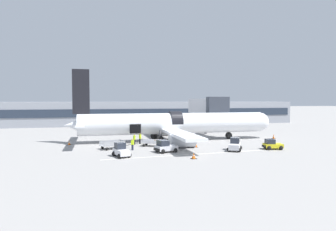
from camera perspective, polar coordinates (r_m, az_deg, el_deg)
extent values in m
plane|color=gray|center=(41.27, 1.32, -6.20)|extent=(500.00, 500.00, 0.00)
cube|color=silver|center=(37.03, 6.36, -7.27)|extent=(24.19, 2.03, 0.01)
cube|color=gray|center=(81.74, -6.33, 0.46)|extent=(89.19, 10.30, 6.10)
cube|color=#232D3D|center=(76.57, -5.82, 0.53)|extent=(87.40, 0.16, 1.95)
cylinder|color=#4C4C51|center=(58.82, 7.16, -1.55)|extent=(0.60, 0.60, 3.95)
cube|color=silver|center=(58.66, 7.18, 1.79)|extent=(2.91, 13.02, 2.91)
cube|color=#333842|center=(53.18, 9.47, 1.66)|extent=(3.78, 1.60, 3.49)
cylinder|color=white|center=(48.40, 1.37, -1.50)|extent=(30.43, 3.33, 3.33)
sphere|color=white|center=(54.40, 17.03, -1.14)|extent=(3.16, 3.16, 3.16)
cone|color=white|center=(46.79, -16.93, -1.78)|extent=(3.83, 3.06, 3.06)
cylinder|color=black|center=(48.35, 1.38, -1.15)|extent=(1.83, 3.33, 3.33)
cube|color=black|center=(46.63, -16.25, 4.38)|extent=(2.50, 0.28, 6.70)
cube|color=white|center=(42.93, -16.28, -1.74)|extent=(1.16, 7.63, 0.20)
cube|color=white|center=(50.54, -15.91, -1.05)|extent=(1.16, 7.63, 0.20)
cube|color=white|center=(41.15, 2.40, -3.57)|extent=(2.77, 13.63, 0.40)
cube|color=white|center=(55.28, -1.84, -1.90)|extent=(2.77, 13.63, 0.40)
cylinder|color=#B2B7BF|center=(41.25, 2.70, -4.79)|extent=(3.55, 1.96, 1.96)
cylinder|color=#B2B7BF|center=(55.48, -1.65, -2.80)|extent=(3.55, 1.96, 1.96)
cube|color=black|center=(45.53, -6.25, -2.53)|extent=(1.70, 0.12, 1.40)
cylinder|color=#56565B|center=(51.81, 11.50, -2.97)|extent=(0.22, 0.22, 1.40)
sphere|color=black|center=(51.89, 11.49, -3.73)|extent=(1.16, 1.16, 1.16)
cylinder|color=#56565B|center=(45.55, -1.55, -3.71)|extent=(0.22, 0.22, 1.40)
sphere|color=black|center=(45.63, -1.55, -4.59)|extent=(1.16, 1.16, 1.16)
cylinder|color=#56565B|center=(50.15, -2.71, -3.11)|extent=(0.22, 0.22, 1.40)
sphere|color=black|center=(50.23, -2.70, -3.90)|extent=(1.16, 1.16, 1.16)
cube|color=yellow|center=(42.52, 19.37, -5.42)|extent=(2.61, 1.87, 0.52)
cube|color=#232833|center=(42.29, 18.86, -4.68)|extent=(1.29, 1.41, 0.62)
cube|color=black|center=(42.10, 17.80, -5.62)|extent=(0.37, 1.29, 0.26)
sphere|color=black|center=(42.89, 18.02, -5.62)|extent=(0.56, 0.56, 0.56)
sphere|color=black|center=(41.63, 18.68, -5.88)|extent=(0.56, 0.56, 0.56)
sphere|color=black|center=(43.48, 20.01, -5.53)|extent=(0.56, 0.56, 0.56)
sphere|color=black|center=(42.24, 20.73, -5.79)|extent=(0.56, 0.56, 0.56)
cube|color=silver|center=(35.26, -8.84, -6.88)|extent=(1.90, 2.86, 0.64)
cube|color=#232833|center=(35.58, -9.12, -5.69)|extent=(1.33, 1.42, 0.72)
cube|color=black|center=(36.54, -9.61, -6.75)|extent=(1.10, 0.42, 0.32)
sphere|color=black|center=(36.34, -8.48, -7.03)|extent=(0.56, 0.56, 0.56)
sphere|color=black|center=(35.94, -10.23, -7.16)|extent=(0.56, 0.56, 0.56)
sphere|color=black|center=(34.70, -7.40, -7.50)|extent=(0.56, 0.56, 0.56)
sphere|color=black|center=(34.28, -9.22, -7.64)|extent=(0.56, 0.56, 0.56)
cube|color=silver|center=(37.95, -0.35, -6.18)|extent=(2.95, 2.28, 0.61)
cube|color=#232833|center=(37.64, -0.96, -5.26)|extent=(1.51, 1.65, 0.69)
cube|color=black|center=(37.34, -2.17, -6.52)|extent=(0.52, 1.45, 0.30)
sphere|color=black|center=(38.25, -2.09, -6.50)|extent=(0.56, 0.56, 0.56)
sphere|color=black|center=(36.90, -0.96, -6.85)|extent=(0.56, 0.56, 0.56)
sphere|color=black|center=(39.09, 0.23, -6.30)|extent=(0.56, 0.56, 0.56)
sphere|color=black|center=(37.78, 1.41, -6.62)|extent=(0.56, 0.56, 0.56)
cube|color=silver|center=(39.96, 12.57, -5.73)|extent=(2.66, 3.23, 0.68)
cube|color=#232833|center=(40.38, 12.65, -4.62)|extent=(1.65, 1.72, 0.75)
cube|color=black|center=(41.50, 12.75, -5.60)|extent=(1.07, 0.71, 0.34)
sphere|color=black|center=(40.96, 13.56, -5.95)|extent=(0.56, 0.56, 0.56)
sphere|color=black|center=(41.06, 11.81, -5.91)|extent=(0.56, 0.56, 0.56)
sphere|color=black|center=(38.97, 13.37, -6.40)|extent=(0.56, 0.56, 0.56)
sphere|color=black|center=(39.07, 11.53, -6.36)|extent=(0.56, 0.56, 0.56)
cube|color=silver|center=(42.79, -2.91, -5.23)|extent=(3.53, 2.62, 0.05)
cube|color=silver|center=(42.39, -0.81, -4.99)|extent=(0.63, 1.26, 0.42)
cube|color=silver|center=(42.13, -3.13, -5.04)|extent=(2.91, 1.41, 0.42)
cube|color=silver|center=(43.38, -2.70, -4.81)|extent=(2.91, 1.41, 0.42)
cube|color=#333338|center=(42.35, -0.17, -5.59)|extent=(0.85, 0.46, 0.06)
sphere|color=black|center=(41.91, -1.62, -5.78)|extent=(0.40, 0.40, 0.40)
sphere|color=black|center=(43.22, -1.21, -5.52)|extent=(0.40, 0.40, 0.40)
sphere|color=black|center=(42.47, -4.63, -5.67)|extent=(0.40, 0.40, 0.40)
sphere|color=black|center=(43.77, -4.14, -5.42)|extent=(0.40, 0.40, 0.40)
cube|color=#721951|center=(42.27, -1.67, -5.08)|extent=(0.47, 0.34, 0.32)
cube|color=olive|center=(42.36, -2.45, -4.98)|extent=(0.39, 0.33, 0.44)
cube|color=#999BA0|center=(41.08, -10.57, -5.56)|extent=(3.45, 2.55, 0.05)
cube|color=#999BA0|center=(41.65, -8.65, -5.01)|extent=(0.60, 1.51, 0.55)
cube|color=#999BA0|center=(40.34, -10.14, -5.28)|extent=(2.87, 1.10, 0.55)
cube|color=#999BA0|center=(41.73, -10.99, -5.02)|extent=(2.87, 1.10, 0.55)
cube|color=#333338|center=(41.93, -8.05, -5.67)|extent=(0.87, 0.39, 0.06)
sphere|color=black|center=(40.85, -8.72, -6.04)|extent=(0.40, 0.40, 0.40)
sphere|color=black|center=(42.27, -9.64, -5.75)|extent=(0.40, 0.40, 0.40)
sphere|color=black|center=(39.99, -11.54, -6.26)|extent=(0.40, 0.40, 0.40)
sphere|color=black|center=(41.44, -12.38, -5.95)|extent=(0.40, 0.40, 0.40)
cube|color=#1E2347|center=(41.21, -9.53, -5.17)|extent=(0.52, 0.30, 0.45)
cube|color=#2D2D33|center=(40.93, -11.73, -5.32)|extent=(0.57, 0.31, 0.34)
cube|color=#2D2D33|center=(40.68, -10.74, -5.33)|extent=(0.58, 0.47, 0.39)
cylinder|color=#2D2D33|center=(44.58, 2.54, -4.96)|extent=(0.44, 0.44, 0.86)
cylinder|color=orange|center=(44.48, 2.54, -3.98)|extent=(0.56, 0.56, 0.68)
sphere|color=#9E7556|center=(44.43, 2.54, -3.40)|extent=(0.24, 0.24, 0.24)
cylinder|color=orange|center=(44.35, 2.78, -4.10)|extent=(0.18, 0.18, 0.62)
cylinder|color=orange|center=(44.64, 2.30, -4.05)|extent=(0.18, 0.18, 0.62)
cylinder|color=#2D2D33|center=(44.49, -6.42, -5.06)|extent=(0.31, 0.31, 0.76)
cylinder|color=#B7E019|center=(44.40, -6.43, -4.19)|extent=(0.40, 0.40, 0.60)
sphere|color=#9E7556|center=(44.36, -6.43, -3.68)|extent=(0.21, 0.21, 0.21)
cylinder|color=#B7E019|center=(44.20, -6.43, -4.31)|extent=(0.13, 0.13, 0.55)
cylinder|color=#B7E019|center=(44.62, -6.43, -4.24)|extent=(0.13, 0.13, 0.55)
cylinder|color=#1E2338|center=(39.72, -6.78, -6.03)|extent=(0.38, 0.38, 0.75)
cylinder|color=#B7E019|center=(39.62, -6.78, -5.08)|extent=(0.49, 0.49, 0.59)
sphere|color=tan|center=(39.56, -6.79, -4.52)|extent=(0.21, 0.21, 0.21)
cylinder|color=#B7E019|center=(39.77, -6.57, -5.14)|extent=(0.16, 0.16, 0.54)
cylinder|color=#B7E019|center=(39.48, -7.00, -5.21)|extent=(0.16, 0.16, 0.54)
cylinder|color=black|center=(45.25, -5.34, -4.89)|extent=(0.30, 0.30, 0.80)
cylinder|color=#CCE523|center=(45.16, -5.35, -3.99)|extent=(0.38, 0.38, 0.63)
sphere|color=brown|center=(45.11, -5.35, -3.46)|extent=(0.22, 0.22, 0.22)
cylinder|color=#CCE523|center=(44.95, -5.31, -4.11)|extent=(0.12, 0.12, 0.58)
cylinder|color=#CCE523|center=(45.38, -5.38, -4.05)|extent=(0.12, 0.12, 0.58)
cube|color=black|center=(54.24, 19.46, -4.16)|extent=(0.54, 0.54, 0.03)
cone|color=orange|center=(54.20, 19.47, -3.78)|extent=(0.40, 0.40, 0.74)
cylinder|color=white|center=(54.19, 19.47, -3.74)|extent=(0.23, 0.23, 0.09)
cube|color=black|center=(33.96, 4.91, -8.17)|extent=(0.65, 0.65, 0.03)
cone|color=orange|center=(33.90, 4.91, -7.67)|extent=(0.48, 0.48, 0.64)
cylinder|color=white|center=(33.89, 4.91, -7.61)|extent=(0.28, 0.28, 0.08)
cube|color=black|center=(42.00, 5.37, -6.03)|extent=(0.44, 0.44, 0.03)
cone|color=orange|center=(41.95, 5.38, -5.53)|extent=(0.32, 0.32, 0.77)
cylinder|color=white|center=(41.94, 5.38, -5.48)|extent=(0.19, 0.19, 0.09)
cube|color=black|center=(46.36, -18.30, -5.32)|extent=(0.52, 0.52, 0.03)
cone|color=orange|center=(46.33, -18.31, -4.97)|extent=(0.39, 0.39, 0.60)
cylinder|color=white|center=(46.32, -18.31, -4.93)|extent=(0.22, 0.22, 0.07)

